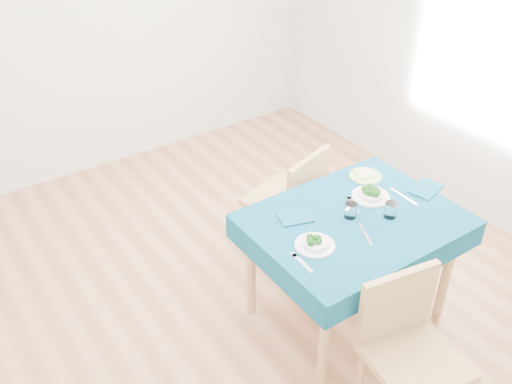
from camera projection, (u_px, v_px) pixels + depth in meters
room_shell at (256, 116)px, 3.10m from camera, size 4.02×4.52×2.73m
table at (349, 268)px, 3.52m from camera, size 1.20×0.91×0.76m
chair_near at (420, 344)px, 2.79m from camera, size 0.52×0.56×1.11m
chair_far at (283, 183)px, 3.98m from camera, size 0.58×0.60×1.13m
bowl_near at (315, 241)px, 3.08m from camera, size 0.22×0.22×0.07m
bowl_far at (371, 192)px, 3.47m from camera, size 0.23×0.23×0.07m
fork_near at (303, 263)px, 2.98m from camera, size 0.03×0.17×0.00m
knife_near at (365, 234)px, 3.18m from camera, size 0.10×0.19×0.00m
fork_far at (353, 205)px, 3.42m from camera, size 0.10×0.17×0.00m
knife_far at (403, 196)px, 3.49m from camera, size 0.02×0.22×0.00m
napkin_near at (295, 218)px, 3.30m from camera, size 0.22×0.19×0.01m
napkin_far at (426, 189)px, 3.55m from camera, size 0.24×0.19×0.01m
tumbler_center at (351, 210)px, 3.29m from camera, size 0.07×0.07×0.09m
tumbler_side at (390, 210)px, 3.30m from camera, size 0.07×0.07×0.09m
side_plate at (365, 176)px, 3.68m from camera, size 0.21×0.21×0.01m
bread_slice at (366, 174)px, 3.68m from camera, size 0.12×0.12×0.02m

